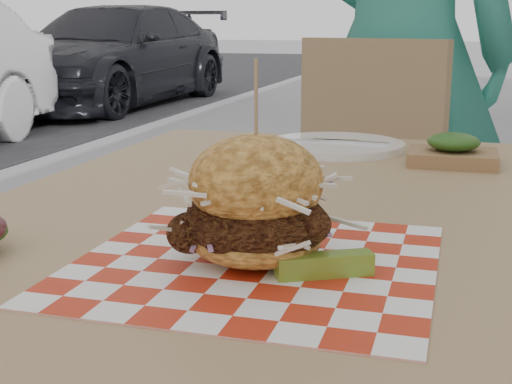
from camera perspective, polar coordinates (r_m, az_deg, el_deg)
diner at (r=2.11m, az=11.37°, el=10.84°), size 0.73×0.55×1.81m
car_dark at (r=9.01m, az=-11.38°, el=10.68°), size 1.87×4.23×1.21m
patio_table at (r=1.00m, az=1.85°, el=-5.12°), size 0.80×1.20×0.75m
patio_chair at (r=1.90m, az=9.57°, el=-0.16°), size 0.54×0.54×0.95m
paper_liner at (r=0.73m, az=0.00°, el=-5.62°), size 0.36×0.36×0.00m
sandwich at (r=0.72m, az=0.00°, el=-1.24°), size 0.18×0.18×0.21m
pickle_spear at (r=0.69m, az=5.49°, el=-5.83°), size 0.09×0.06×0.02m
place_setting at (r=1.40m, az=6.31°, el=3.73°), size 0.27×0.27×0.02m
kraft_tray at (r=1.28m, az=15.48°, el=3.12°), size 0.15×0.12×0.06m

